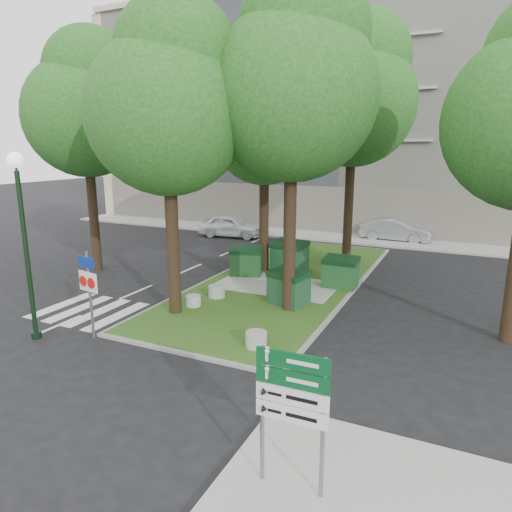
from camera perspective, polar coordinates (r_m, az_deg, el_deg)
The scene contains 25 objects.
ground at distance 13.90m, azimuth -10.82°, elevation -11.51°, with size 120.00×120.00×0.00m, color black.
median_island at distance 20.27m, azimuth 3.69°, elevation -3.03°, with size 6.00×16.00×0.12m, color #264B15.
median_kerb at distance 20.27m, azimuth 3.69°, elevation -3.06°, with size 6.30×16.30×0.10m, color gray.
sidewalk_corner at distance 8.83m, azimuth 13.57°, elevation -27.70°, with size 5.00×4.00×0.12m, color #999993.
building_sidewalk at distance 30.14m, azimuth 10.17°, elevation 2.28°, with size 42.00×3.00×0.12m, color #999993.
zebra_crossing at distance 17.22m, azimuth -18.10°, elevation -6.93°, with size 5.00×3.00×0.01m, color silver.
apartment_building at distance 36.95m, azimuth 13.90°, elevation 16.52°, with size 41.00×12.00×16.00m, color beige.
tree_median_near_left at distance 15.59m, azimuth -10.72°, elevation 18.79°, with size 5.20×5.20×10.53m.
tree_median_near_right at distance 15.80m, azimuth 4.97°, elevation 21.33°, with size 5.60×5.60×11.46m.
tree_median_mid at distance 20.98m, azimuth 1.35°, elevation 16.67°, with size 4.80×4.80×9.99m.
tree_median_far at distance 22.91m, azimuth 12.42°, elevation 19.48°, with size 5.80×5.80×11.93m.
tree_street_left at distance 22.80m, azimuth -20.40°, elevation 17.31°, with size 5.40×5.40×11.00m.
dumpster_a at distance 20.71m, azimuth -1.25°, elevation -0.65°, with size 1.67×1.40×1.33m.
dumpster_b at distance 21.26m, azimuth 4.23°, elevation -0.11°, with size 1.70×1.27×1.48m.
dumpster_c at distance 16.90m, azimuth 4.10°, elevation -3.97°, with size 1.67×1.40×1.32m.
dumpster_d at distance 19.22m, azimuth 10.52°, elevation -2.03°, with size 1.42×1.00×1.31m.
bollard_left at distance 16.97m, azimuth -7.83°, elevation -5.56°, with size 0.54×0.54×0.39m, color #AEAFAA.
bollard_right at distance 13.53m, azimuth 0.03°, elevation -10.37°, with size 0.63×0.63×0.45m, color #989793.
bollard_mid at distance 17.82m, azimuth -4.93°, elevation -4.43°, with size 0.64×0.64×0.46m, color #989793.
litter_bin at distance 21.80m, azimuth 11.15°, elevation -0.88°, with size 0.43×0.43×0.76m, color yellow.
street_lamp at distance 15.10m, azimuth -27.10°, elevation 3.46°, with size 0.45×0.45×5.68m.
traffic_sign_pole at distance 14.78m, azimuth -20.13°, elevation -3.21°, with size 0.83×0.19×2.78m.
directional_sign at distance 7.85m, azimuth 4.57°, elevation -17.44°, with size 1.26×0.11×2.52m.
car_white at distance 30.19m, azimuth -3.16°, elevation 3.79°, with size 1.72×4.29×1.46m, color white.
car_silver at distance 30.07m, azimuth 17.06°, elevation 3.13°, with size 1.50×4.30×1.42m, color #919298.
Camera 1 is at (7.58, -10.10, 5.83)m, focal length 32.00 mm.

